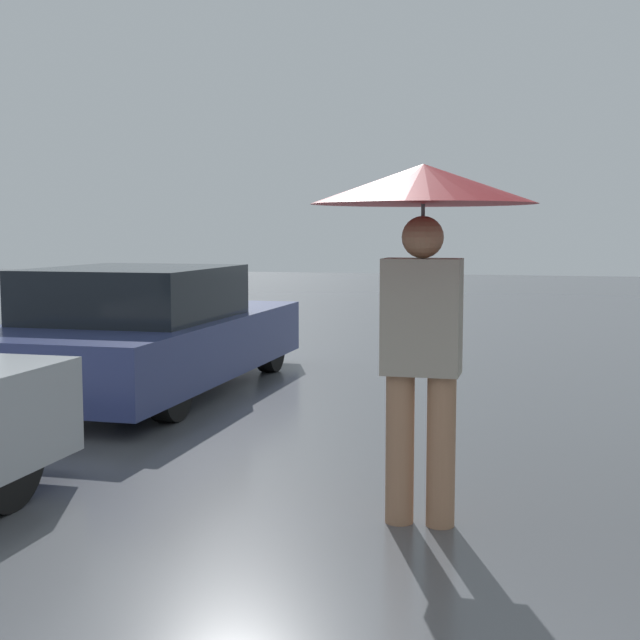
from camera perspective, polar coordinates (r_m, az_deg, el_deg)
name	(u,v)px	position (r m, az deg, el deg)	size (l,w,h in m)	color
pedestrian	(423,232)	(4.64, 6.60, 5.63)	(1.17, 1.17, 1.90)	#9E7051
parked_car_farthest	(144,333)	(8.83, -11.23, -0.83)	(1.88, 4.29, 1.20)	navy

